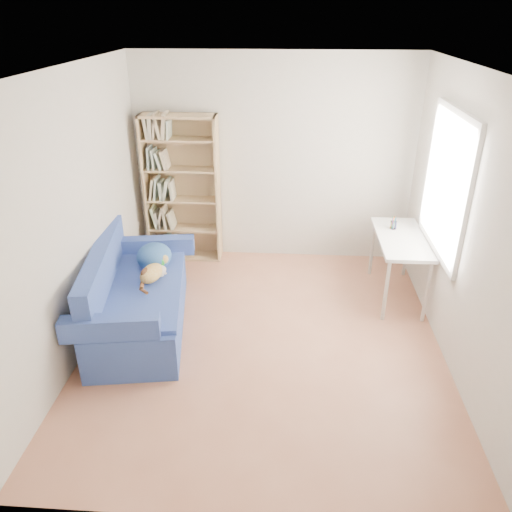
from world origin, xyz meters
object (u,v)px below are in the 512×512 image
at_px(sofa, 136,297).
at_px(bookshelf, 183,195).
at_px(pen_cup, 394,224).
at_px(desk, 401,244).

xyz_separation_m(sofa, bookshelf, (0.19, 1.66, 0.53)).
bearing_deg(sofa, pen_cup, 11.82).
bearing_deg(pen_cup, sofa, -159.36).
distance_m(sofa, desk, 2.94).
distance_m(bookshelf, desk, 2.76).
bearing_deg(bookshelf, pen_cup, -13.57).
bearing_deg(pen_cup, bookshelf, 166.43).
height_order(sofa, bookshelf, bookshelf).
relative_size(sofa, pen_cup, 13.09).
distance_m(desk, pen_cup, 0.28).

